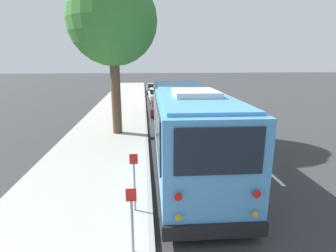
% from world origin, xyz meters
% --- Properties ---
extents(ground_plane, '(160.00, 160.00, 0.00)m').
position_xyz_m(ground_plane, '(0.00, 0.00, 0.00)').
color(ground_plane, '#333335').
extents(sidewalk_slab, '(80.00, 4.42, 0.15)m').
position_xyz_m(sidewalk_slab, '(0.00, 3.83, 0.07)').
color(sidewalk_slab, '#A3A099').
rests_on(sidewalk_slab, ground).
extents(curb_strip, '(80.00, 0.14, 0.15)m').
position_xyz_m(curb_strip, '(0.00, 1.55, 0.07)').
color(curb_strip, gray).
rests_on(curb_strip, ground).
extents(shuttle_bus, '(10.00, 2.69, 3.28)m').
position_xyz_m(shuttle_bus, '(1.02, -0.01, 1.74)').
color(shuttle_bus, '#4C93D1').
rests_on(shuttle_bus, ground).
extents(parked_sedan_maroon, '(4.65, 1.91, 1.28)m').
position_xyz_m(parked_sedan_maroon, '(11.54, 0.24, 0.59)').
color(parked_sedan_maroon, maroon).
rests_on(parked_sedan_maroon, ground).
extents(parked_sedan_white, '(4.61, 1.91, 1.32)m').
position_xyz_m(parked_sedan_white, '(18.51, 0.21, 0.62)').
color(parked_sedan_white, silver).
rests_on(parked_sedan_white, ground).
extents(parked_sedan_gray, '(4.71, 1.87, 1.29)m').
position_xyz_m(parked_sedan_gray, '(25.24, 0.37, 0.60)').
color(parked_sedan_gray, slate).
rests_on(parked_sedan_gray, ground).
extents(street_tree, '(4.69, 4.69, 9.11)m').
position_xyz_m(street_tree, '(5.89, 3.19, 6.51)').
color(street_tree, brown).
rests_on(street_tree, sidewalk_slab).
extents(sign_post_near, '(0.06, 0.22, 1.51)m').
position_xyz_m(sign_post_near, '(-4.04, 1.97, 0.93)').
color(sign_post_near, gray).
rests_on(sign_post_near, sidewalk_slab).
extents(sign_post_far, '(0.06, 0.22, 1.66)m').
position_xyz_m(sign_post_far, '(-2.40, 1.97, 1.00)').
color(sign_post_far, gray).
rests_on(sign_post_far, sidewalk_slab).
extents(lane_stripe_mid, '(2.40, 0.14, 0.01)m').
position_xyz_m(lane_stripe_mid, '(0.06, -3.08, 0.00)').
color(lane_stripe_mid, silver).
rests_on(lane_stripe_mid, ground).
extents(lane_stripe_ahead, '(2.40, 0.14, 0.01)m').
position_xyz_m(lane_stripe_ahead, '(6.06, -3.08, 0.00)').
color(lane_stripe_ahead, silver).
rests_on(lane_stripe_ahead, ground).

